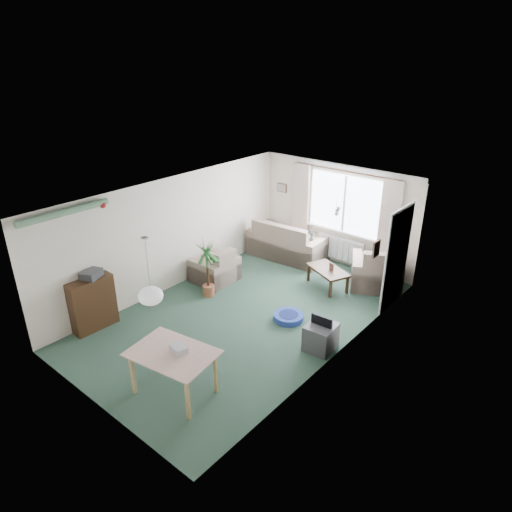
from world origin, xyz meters
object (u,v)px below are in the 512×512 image
Objects in this scene: tv_cube at (321,337)px; pet_bed at (288,317)px; armchair_left at (215,264)px; sofa at (288,239)px; armchair_corner at (377,266)px; houseplant at (208,269)px; coffee_table at (327,278)px; dining_table at (174,373)px; bookshelf at (93,304)px.

pet_bed is at bearing 153.80° from tv_cube.
sofa is at bearing 165.99° from armchair_left.
houseplant is (-2.48, -2.65, 0.15)m from armchair_corner.
tv_cube is at bearing -61.07° from coffee_table.
dining_table is (0.04, -4.34, 0.14)m from coffee_table.
bookshelf is (-2.43, -4.12, 0.29)m from coffee_table.
sofa is at bearing 87.80° from houseplant.
armchair_left is at bearing 125.39° from dining_table.
bookshelf is 2.32m from houseplant.
houseplant reaches higher than bookshelf.
tv_cube is 0.90× the size of pet_bed.
dining_table is at bearing -118.51° from tv_cube.
tv_cube is at bearing 65.62° from dining_table.
armchair_left is 3.69m from dining_table.
armchair_left is at bearing 164.04° from tv_cube.
bookshelf is at bearing 174.83° from dining_table.
armchair_left is 2.28m from pet_bed.
armchair_corner is at bearing 58.46° from bookshelf.
armchair_left is (-0.49, -2.09, -0.08)m from sofa.
houseplant reaches higher than dining_table.
armchair_corner is 5.81m from bookshelf.
sofa is 4.94m from bookshelf.
dining_table is at bearing 103.33° from sofa.
armchair_corner is 3.63m from houseplant.
coffee_table is 2.29m from tv_cube.
sofa reaches higher than tv_cube.
dining_table is 1.99× the size of pet_bed.
tv_cube is at bearing 32.81° from bookshelf.
tv_cube is (1.06, 2.34, -0.12)m from dining_table.
sofa is at bearing 107.91° from dining_table.
dining_table is (1.65, -5.10, -0.12)m from sofa.
houseplant is 1.09× the size of dining_table.
pet_bed is (-0.96, 0.39, -0.17)m from tv_cube.
dining_table is 2.57m from tv_cube.
sofa is 1.53× the size of houseplant.
bookshelf reaches higher than armchair_corner.
armchair_left is at bearing 123.68° from houseplant.
sofa is 2.14m from armchair_left.
tv_cube is (1.11, -2.00, 0.02)m from coffee_table.
dining_table is (2.48, -0.22, -0.15)m from bookshelf.
tv_cube is at bearing 129.92° from sofa.
tv_cube is at bearing -1.74° from houseplant.
armchair_left reaches higher than coffee_table.
houseplant reaches higher than pet_bed.
armchair_left is 0.78× the size of dining_table.
houseplant is (-0.10, -2.67, 0.15)m from sofa.
dining_table is 2.75m from pet_bed.
coffee_table is at bearing 90.59° from dining_table.
sofa is 1.99× the size of coffee_table.
bookshelf is 4.13m from tv_cube.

